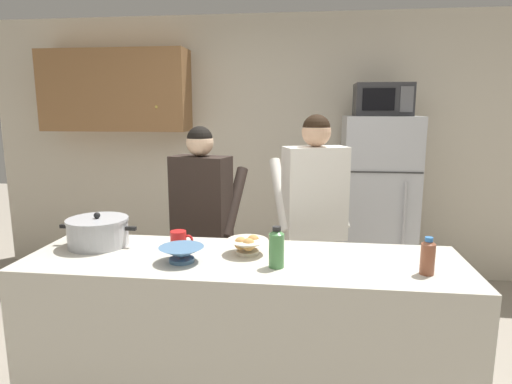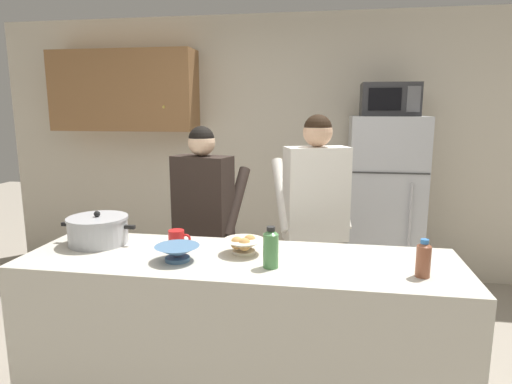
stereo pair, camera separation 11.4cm
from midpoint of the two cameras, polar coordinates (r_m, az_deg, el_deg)
back_wall_unit at (r=4.49m, az=-1.57°, el=7.00°), size 6.00×0.48×2.60m
kitchen_island at (r=2.53m, az=-2.98°, el=-18.44°), size 2.31×0.68×0.92m
refrigerator at (r=4.15m, az=14.66°, el=-1.79°), size 0.64×0.68×1.63m
microwave at (r=4.04m, az=15.35°, el=11.50°), size 0.48×0.37×0.28m
person_near_pot at (r=3.10m, az=-8.06°, el=-2.70°), size 0.55×0.50×1.58m
person_by_sink at (r=3.02m, az=6.49°, el=-1.85°), size 0.60×0.54×1.66m
cooking_pot at (r=2.69m, az=-21.00°, el=-4.87°), size 0.45×0.34×0.20m
coffee_mug at (r=2.54m, az=-11.26°, el=-6.06°), size 0.13×0.09×0.10m
bread_bowl at (r=2.38m, az=-2.49°, el=-6.91°), size 0.22×0.22×0.10m
empty_bowl at (r=2.30m, az=-11.07°, el=-7.82°), size 0.23×0.23×0.08m
bottle_near_edge at (r=2.22m, az=20.08°, el=-7.86°), size 0.07×0.07×0.18m
bottle_mid_counter at (r=2.17m, az=1.18°, el=-7.23°), size 0.08×0.08×0.21m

